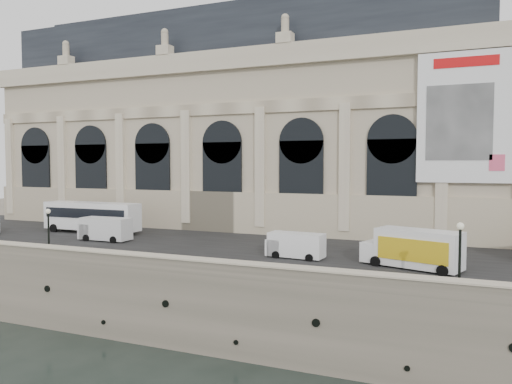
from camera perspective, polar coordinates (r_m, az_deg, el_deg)
ground at (r=42.25m, az=-12.60°, el=-16.76°), size 260.00×260.00×0.00m
quay at (r=72.08m, az=3.72°, el=-5.85°), size 160.00×70.00×6.00m
street at (r=52.43m, az=-3.77°, el=-5.94°), size 160.00×24.00×0.06m
parapet at (r=40.95m, az=-12.23°, el=-7.78°), size 160.00×1.40×1.21m
museum at (r=69.75m, az=-2.04°, el=7.64°), size 69.00×18.70×29.10m
bus_left at (r=63.36m, az=-18.27°, el=-2.62°), size 12.66×2.96×3.73m
van_b at (r=56.77m, az=-17.06°, el=-4.07°), size 5.77×2.48×2.55m
van_c at (r=44.66m, az=4.25°, el=-6.09°), size 5.22×2.38×2.27m
box_truck at (r=41.98m, az=17.50°, el=-6.23°), size 8.24×4.82×3.17m
lamp_left at (r=48.84m, az=-22.62°, el=-4.34°), size 0.44×0.44×4.35m
lamp_right at (r=34.94m, az=22.25°, el=-7.04°), size 0.47×0.47×4.64m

